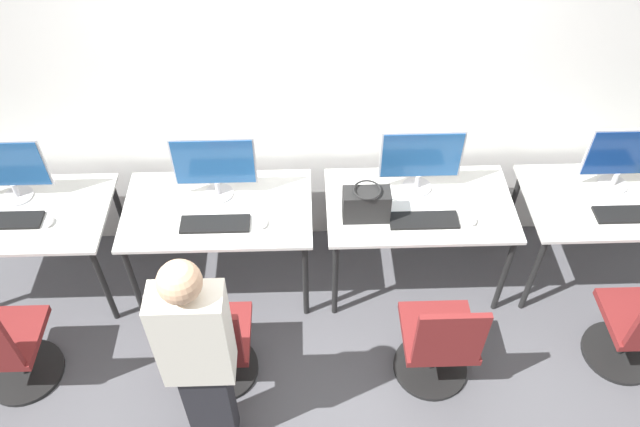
{
  "coord_description": "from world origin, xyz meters",
  "views": [
    {
      "loc": [
        -0.08,
        -2.52,
        3.65
      ],
      "look_at": [
        0.0,
        0.14,
        0.9
      ],
      "focal_mm": 35.0,
      "sensor_mm": 36.0,
      "label": 1
    }
  ],
  "objects_px": {
    "keyboard_left": "(215,224)",
    "person_left": "(199,356)",
    "monitor_far_right": "(625,156)",
    "mouse_left": "(263,223)",
    "office_chair_left": "(215,347)",
    "monitor_right": "(421,159)",
    "office_chair_far_right": "(640,331)",
    "office_chair_far_left": "(5,351)",
    "handbag": "(366,204)",
    "keyboard_far_left": "(7,221)",
    "mouse_far_left": "(49,222)",
    "keyboard_right": "(424,220)",
    "monitor_far_left": "(5,168)",
    "keyboard_far_right": "(629,214)",
    "mouse_right": "(472,220)",
    "monitor_left": "(214,165)",
    "office_chair_right": "(438,345)"
  },
  "relations": [
    {
      "from": "keyboard_left",
      "to": "person_left",
      "type": "height_order",
      "value": "person_left"
    },
    {
      "from": "person_left",
      "to": "monitor_far_right",
      "type": "relative_size",
      "value": 2.94
    },
    {
      "from": "mouse_left",
      "to": "office_chair_left",
      "type": "relative_size",
      "value": 0.1
    },
    {
      "from": "monitor_right",
      "to": "office_chair_far_right",
      "type": "relative_size",
      "value": 0.61
    },
    {
      "from": "office_chair_far_left",
      "to": "handbag",
      "type": "distance_m",
      "value": 2.39
    },
    {
      "from": "keyboard_far_left",
      "to": "office_chair_far_right",
      "type": "distance_m",
      "value": 4.06
    },
    {
      "from": "mouse_far_left",
      "to": "keyboard_right",
      "type": "height_order",
      "value": "mouse_far_left"
    },
    {
      "from": "monitor_right",
      "to": "monitor_far_right",
      "type": "bearing_deg",
      "value": -0.71
    },
    {
      "from": "mouse_far_left",
      "to": "office_chair_far_left",
      "type": "bearing_deg",
      "value": -106.64
    },
    {
      "from": "monitor_far_left",
      "to": "office_chair_far_right",
      "type": "xyz_separation_m",
      "value": [
        3.98,
        -0.92,
        -0.65
      ]
    },
    {
      "from": "mouse_far_left",
      "to": "keyboard_far_right",
      "type": "height_order",
      "value": "mouse_far_left"
    },
    {
      "from": "office_chair_far_left",
      "to": "keyboard_left",
      "type": "relative_size",
      "value": 2.0
    },
    {
      "from": "monitor_right",
      "to": "handbag",
      "type": "bearing_deg",
      "value": -144.39
    },
    {
      "from": "keyboard_far_left",
      "to": "mouse_right",
      "type": "relative_size",
      "value": 4.91
    },
    {
      "from": "monitor_left",
      "to": "monitor_far_right",
      "type": "bearing_deg",
      "value": 0.19
    },
    {
      "from": "monitor_left",
      "to": "office_chair_left",
      "type": "bearing_deg",
      "value": -89.66
    },
    {
      "from": "mouse_left",
      "to": "keyboard_far_right",
      "type": "xyz_separation_m",
      "value": [
        2.36,
        0.01,
        -0.01
      ]
    },
    {
      "from": "monitor_far_right",
      "to": "office_chair_far_left",
      "type": "bearing_deg",
      "value": -166.63
    },
    {
      "from": "office_chair_far_left",
      "to": "monitor_far_right",
      "type": "xyz_separation_m",
      "value": [
        3.93,
        0.93,
        0.65
      ]
    },
    {
      "from": "mouse_far_left",
      "to": "handbag",
      "type": "relative_size",
      "value": 0.3
    },
    {
      "from": "monitor_far_left",
      "to": "keyboard_left",
      "type": "height_order",
      "value": "monitor_far_left"
    },
    {
      "from": "monitor_far_left",
      "to": "person_left",
      "type": "xyz_separation_m",
      "value": [
        1.35,
        -1.32,
        -0.15
      ]
    },
    {
      "from": "keyboard_right",
      "to": "monitor_left",
      "type": "bearing_deg",
      "value": 167.56
    },
    {
      "from": "keyboard_far_left",
      "to": "office_chair_far_right",
      "type": "bearing_deg",
      "value": -9.8
    },
    {
      "from": "office_chair_far_left",
      "to": "monitor_right",
      "type": "relative_size",
      "value": 1.65
    },
    {
      "from": "person_left",
      "to": "handbag",
      "type": "relative_size",
      "value": 5.25
    },
    {
      "from": "monitor_left",
      "to": "keyboard_right",
      "type": "height_order",
      "value": "monitor_left"
    },
    {
      "from": "office_chair_right",
      "to": "handbag",
      "type": "relative_size",
      "value": 2.94
    },
    {
      "from": "mouse_right",
      "to": "office_chair_right",
      "type": "bearing_deg",
      "value": -112.18
    },
    {
      "from": "mouse_right",
      "to": "office_chair_far_right",
      "type": "distance_m",
      "value": 1.24
    },
    {
      "from": "monitor_left",
      "to": "monitor_right",
      "type": "xyz_separation_m",
      "value": [
        1.33,
        0.03,
        0.0
      ]
    },
    {
      "from": "office_chair_left",
      "to": "monitor_far_right",
      "type": "relative_size",
      "value": 1.65
    },
    {
      "from": "office_chair_right",
      "to": "keyboard_far_right",
      "type": "xyz_separation_m",
      "value": [
        1.29,
        0.69,
        0.4
      ]
    },
    {
      "from": "keyboard_left",
      "to": "monitor_left",
      "type": "bearing_deg",
      "value": 90.0
    },
    {
      "from": "monitor_left",
      "to": "mouse_left",
      "type": "relative_size",
      "value": 5.96
    },
    {
      "from": "mouse_far_left",
      "to": "monitor_far_left",
      "type": "bearing_deg",
      "value": 136.57
    },
    {
      "from": "mouse_right",
      "to": "office_chair_left",
      "type": "bearing_deg",
      "value": -158.88
    },
    {
      "from": "mouse_left",
      "to": "handbag",
      "type": "distance_m",
      "value": 0.67
    },
    {
      "from": "mouse_left",
      "to": "keyboard_right",
      "type": "relative_size",
      "value": 0.2
    },
    {
      "from": "monitor_right",
      "to": "keyboard_far_right",
      "type": "distance_m",
      "value": 1.39
    },
    {
      "from": "mouse_left",
      "to": "keyboard_left",
      "type": "bearing_deg",
      "value": 178.93
    },
    {
      "from": "mouse_right",
      "to": "office_chair_right",
      "type": "distance_m",
      "value": 0.82
    },
    {
      "from": "mouse_far_left",
      "to": "office_chair_far_right",
      "type": "distance_m",
      "value": 3.79
    },
    {
      "from": "office_chair_left",
      "to": "person_left",
      "type": "relative_size",
      "value": 0.56
    },
    {
      "from": "mouse_far_left",
      "to": "monitor_left",
      "type": "bearing_deg",
      "value": 12.69
    },
    {
      "from": "monitor_far_right",
      "to": "keyboard_far_right",
      "type": "relative_size",
      "value": 1.21
    },
    {
      "from": "keyboard_far_left",
      "to": "office_chair_far_left",
      "type": "distance_m",
      "value": 0.82
    },
    {
      "from": "office_chair_far_left",
      "to": "keyboard_right",
      "type": "distance_m",
      "value": 2.7
    },
    {
      "from": "monitor_far_left",
      "to": "keyboard_far_right",
      "type": "height_order",
      "value": "monitor_far_left"
    },
    {
      "from": "person_left",
      "to": "keyboard_far_right",
      "type": "xyz_separation_m",
      "value": [
        2.65,
        1.02,
        -0.09
      ]
    }
  ]
}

